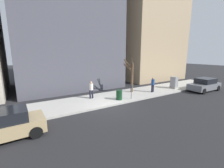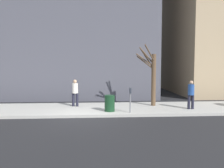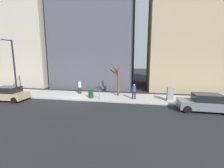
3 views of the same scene
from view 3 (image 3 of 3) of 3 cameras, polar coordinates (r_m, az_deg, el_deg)
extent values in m
plane|color=#232326|center=(16.86, -13.71, -6.18)|extent=(120.00, 120.00, 0.00)
cube|color=#B2AFA8|center=(18.62, -11.21, -4.38)|extent=(4.00, 36.00, 0.15)
cube|color=slate|center=(15.30, 31.67, -6.72)|extent=(1.88, 4.23, 0.70)
cube|color=black|center=(15.22, 32.59, -4.35)|extent=(1.64, 2.23, 0.60)
cylinder|color=black|center=(14.12, 26.79, -8.64)|extent=(0.23, 0.64, 0.64)
cylinder|color=black|center=(15.69, 25.18, -6.77)|extent=(0.23, 0.64, 0.64)
cylinder|color=black|center=(16.71, 35.63, -6.71)|extent=(0.23, 0.64, 0.64)
cube|color=tan|center=(19.95, -35.00, -3.54)|extent=(1.93, 4.25, 0.70)
cube|color=black|center=(19.70, -34.76, -1.74)|extent=(1.67, 2.25, 0.60)
cylinder|color=black|center=(21.66, -36.38, -3.46)|extent=(0.24, 0.65, 0.64)
cylinder|color=black|center=(18.35, -33.23, -5.17)|extent=(0.24, 0.65, 0.64)
cylinder|color=black|center=(19.61, -29.94, -4.04)|extent=(0.24, 0.65, 0.64)
cylinder|color=slate|center=(16.25, -4.88, -4.07)|extent=(0.07, 0.07, 1.05)
cube|color=#2D333D|center=(16.11, -4.91, -1.73)|extent=(0.14, 0.10, 0.30)
cube|color=#A8A399|center=(16.94, 21.06, -5.64)|extent=(0.83, 0.61, 0.18)
cube|color=#939399|center=(16.77, 21.20, -3.27)|extent=(0.75, 0.55, 1.25)
cylinder|color=black|center=(21.17, -33.15, 5.03)|extent=(0.18, 0.18, 6.50)
cylinder|color=black|center=(20.68, -35.50, 13.53)|extent=(1.60, 0.10, 0.10)
cylinder|color=brown|center=(17.76, 2.44, 0.70)|extent=(0.28, 0.28, 3.23)
cylinder|color=brown|center=(17.75, 0.74, 4.70)|extent=(0.14, 1.14, 0.88)
cylinder|color=brown|center=(17.94, 1.42, 5.07)|extent=(0.60, 0.83, 1.37)
cylinder|color=brown|center=(17.87, 1.26, 5.66)|extent=(0.46, 0.90, 1.13)
cylinder|color=brown|center=(17.26, 1.15, 5.96)|extent=(0.79, 0.81, 1.08)
cylinder|color=brown|center=(17.80, 0.84, 4.24)|extent=(0.22, 1.09, 0.88)
cylinder|color=#14381E|center=(17.00, -8.02, -3.79)|extent=(0.56, 0.56, 0.90)
cylinder|color=#1E1E2D|center=(16.54, 7.93, -4.30)|extent=(0.16, 0.16, 0.82)
cylinder|color=#1E1E2D|center=(16.56, 8.76, -4.30)|extent=(0.16, 0.16, 0.82)
cylinder|color=#23478C|center=(16.39, 8.41, -1.85)|extent=(0.36, 0.36, 0.62)
sphere|color=tan|center=(16.32, 8.44, -0.41)|extent=(0.22, 0.22, 0.22)
cylinder|color=#1E1E2D|center=(19.36, -12.45, -2.42)|extent=(0.16, 0.16, 0.82)
cylinder|color=#1E1E2D|center=(19.27, -11.80, -2.46)|extent=(0.16, 0.16, 0.82)
cylinder|color=silver|center=(19.18, -12.20, -0.33)|extent=(0.36, 0.36, 0.62)
sphere|color=tan|center=(19.12, -12.24, 0.91)|extent=(0.22, 0.22, 0.22)
cube|color=tan|center=(27.87, 26.75, 26.37)|extent=(10.71, 10.71, 26.05)
cube|color=#4C4C56|center=(27.83, -5.28, 19.25)|extent=(12.25, 12.25, 18.47)
cube|color=#BCB29E|center=(32.24, -28.17, 19.43)|extent=(9.67, 9.67, 21.33)
camera|label=1|loc=(13.67, -60.35, 4.30)|focal=24.00mm
camera|label=2|loc=(6.62, -59.55, -9.30)|focal=40.00mm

